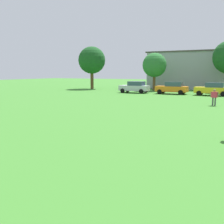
{
  "coord_description": "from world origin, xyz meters",
  "views": [
    {
      "loc": [
        7.22,
        2.23,
        3.04
      ],
      "look_at": [
        2.32,
        11.77,
        1.46
      ],
      "focal_mm": 43.72,
      "sensor_mm": 36.0,
      "label": 1
    }
  ],
  "objects_px": {
    "parked_car_silver_0": "(135,87)",
    "parked_car_orange_1": "(172,88)",
    "bystander_midfield": "(214,96)",
    "parked_car_yellow_2": "(213,89)",
    "tree_far_left": "(92,60)",
    "tree_left": "(154,65)"
  },
  "relations": [
    {
      "from": "parked_car_silver_0",
      "to": "tree_far_left",
      "type": "distance_m",
      "value": 12.96
    },
    {
      "from": "parked_car_orange_1",
      "to": "tree_far_left",
      "type": "distance_m",
      "value": 17.63
    },
    {
      "from": "parked_car_orange_1",
      "to": "tree_far_left",
      "type": "height_order",
      "value": "tree_far_left"
    },
    {
      "from": "parked_car_orange_1",
      "to": "tree_far_left",
      "type": "relative_size",
      "value": 0.57
    },
    {
      "from": "parked_car_orange_1",
      "to": "tree_far_left",
      "type": "bearing_deg",
      "value": -18.08
    },
    {
      "from": "bystander_midfield",
      "to": "parked_car_silver_0",
      "type": "xyz_separation_m",
      "value": [
        -12.31,
        10.83,
        -0.03
      ]
    },
    {
      "from": "parked_car_silver_0",
      "to": "parked_car_orange_1",
      "type": "height_order",
      "value": "same"
    },
    {
      "from": "parked_car_yellow_2",
      "to": "parked_car_silver_0",
      "type": "bearing_deg",
      "value": 1.61
    },
    {
      "from": "bystander_midfield",
      "to": "parked_car_yellow_2",
      "type": "bearing_deg",
      "value": -74.47
    },
    {
      "from": "parked_car_orange_1",
      "to": "tree_far_left",
      "type": "xyz_separation_m",
      "value": [
        -16.26,
        5.31,
        4.27
      ]
    },
    {
      "from": "tree_far_left",
      "to": "tree_left",
      "type": "relative_size",
      "value": 1.24
    },
    {
      "from": "bystander_midfield",
      "to": "parked_car_orange_1",
      "type": "xyz_separation_m",
      "value": [
        -6.85,
        11.26,
        -0.03
      ]
    },
    {
      "from": "parked_car_yellow_2",
      "to": "tree_far_left",
      "type": "xyz_separation_m",
      "value": [
        -21.59,
        5.44,
        4.27
      ]
    },
    {
      "from": "parked_car_orange_1",
      "to": "tree_left",
      "type": "relative_size",
      "value": 0.7
    },
    {
      "from": "bystander_midfield",
      "to": "parked_car_orange_1",
      "type": "relative_size",
      "value": 0.35
    },
    {
      "from": "parked_car_silver_0",
      "to": "parked_car_yellow_2",
      "type": "height_order",
      "value": "same"
    },
    {
      "from": "parked_car_silver_0",
      "to": "tree_left",
      "type": "bearing_deg",
      "value": -97.29
    },
    {
      "from": "bystander_midfield",
      "to": "tree_left",
      "type": "xyz_separation_m",
      "value": [
        -11.49,
        17.21,
        3.25
      ]
    },
    {
      "from": "parked_car_silver_0",
      "to": "parked_car_orange_1",
      "type": "relative_size",
      "value": 1.0
    },
    {
      "from": "parked_car_silver_0",
      "to": "bystander_midfield",
      "type": "bearing_deg",
      "value": 138.66
    },
    {
      "from": "tree_left",
      "to": "bystander_midfield",
      "type": "bearing_deg",
      "value": -56.27
    },
    {
      "from": "parked_car_yellow_2",
      "to": "parked_car_orange_1",
      "type": "bearing_deg",
      "value": -1.37
    }
  ]
}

